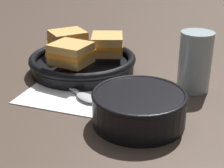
{
  "coord_description": "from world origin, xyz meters",
  "views": [
    {
      "loc": [
        0.33,
        -0.57,
        0.31
      ],
      "look_at": [
        0.03,
        -0.01,
        0.03
      ],
      "focal_mm": 55.0,
      "sensor_mm": 36.0,
      "label": 1
    }
  ],
  "objects": [
    {
      "name": "napkin",
      "position": [
        -0.04,
        -0.02,
        0.0
      ],
      "size": [
        0.24,
        0.21,
        0.0
      ],
      "color": "white",
      "rests_on": "ground_plane"
    },
    {
      "name": "skillet",
      "position": [
        -0.1,
        0.09,
        0.02
      ],
      "size": [
        0.26,
        0.26,
        0.04
      ],
      "color": "black",
      "rests_on": "ground_plane"
    },
    {
      "name": "sandwich_near_left",
      "position": [
        -0.16,
        0.11,
        0.07
      ],
      "size": [
        0.11,
        0.11,
        0.05
      ],
      "rotation": [
        0.0,
        0.0,
        4.12
      ],
      "color": "tan",
      "rests_on": "skillet"
    },
    {
      "name": "soup_bowl",
      "position": [
        0.12,
        -0.07,
        0.03
      ],
      "size": [
        0.17,
        0.17,
        0.06
      ],
      "color": "black",
      "rests_on": "ground_plane"
    },
    {
      "name": "sandwich_far_left",
      "position": [
        -0.05,
        0.13,
        0.07
      ],
      "size": [
        0.1,
        0.11,
        0.05
      ],
      "rotation": [
        0.0,
        0.0,
        8.33
      ],
      "color": "tan",
      "rests_on": "skillet"
    },
    {
      "name": "drinking_glass",
      "position": [
        0.16,
        0.11,
        0.06
      ],
      "size": [
        0.07,
        0.07,
        0.13
      ],
      "color": "silver",
      "rests_on": "ground_plane"
    },
    {
      "name": "ground_plane",
      "position": [
        0.0,
        0.0,
        0.0
      ],
      "size": [
        4.0,
        4.0,
        0.0
      ],
      "primitive_type": "plane",
      "color": "#47382D"
    },
    {
      "name": "sandwich_near_right",
      "position": [
        -0.09,
        0.03,
        0.07
      ],
      "size": [
        0.09,
        0.08,
        0.05
      ],
      "rotation": [
        0.0,
        0.0,
        6.27
      ],
      "color": "tan",
      "rests_on": "skillet"
    },
    {
      "name": "spoon",
      "position": [
        -0.03,
        -0.04,
        0.01
      ],
      "size": [
        0.17,
        0.09,
        0.01
      ],
      "rotation": [
        0.0,
        0.0,
        -0.4
      ],
      "color": "#B7B7BC",
      "rests_on": "napkin"
    }
  ]
}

